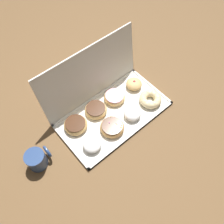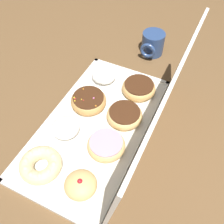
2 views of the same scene
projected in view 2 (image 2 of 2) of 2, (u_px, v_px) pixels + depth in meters
ground_plane at (96, 127)px, 0.81m from camera, size 3.00×3.00×0.00m
donut_box at (96, 126)px, 0.80m from camera, size 0.56×0.30×0.01m
box_lid_open at (156, 116)px, 0.64m from camera, size 0.56×0.06×0.31m
powdered_filled_donut_0 at (104, 75)px, 0.91m from camera, size 0.09×0.09×0.04m
sprinkle_donut_1 at (89, 101)px, 0.84m from camera, size 0.12×0.12×0.04m
powdered_filled_donut_2 at (65, 128)px, 0.77m from camera, size 0.09×0.09×0.04m
cruller_donut_3 at (41, 164)px, 0.69m from camera, size 0.12×0.12×0.04m
chocolate_frosted_donut_4 at (139, 88)px, 0.87m from camera, size 0.12×0.12×0.04m
chocolate_frosted_donut_5 at (125, 115)px, 0.80m from camera, size 0.11×0.11×0.04m
pink_frosted_donut_6 at (106, 145)px, 0.73m from camera, size 0.11×0.11×0.04m
jelly_filled_donut_7 at (81, 185)px, 0.65m from camera, size 0.09×0.09×0.05m
coffee_mug at (153, 43)px, 1.01m from camera, size 0.11×0.09×0.09m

